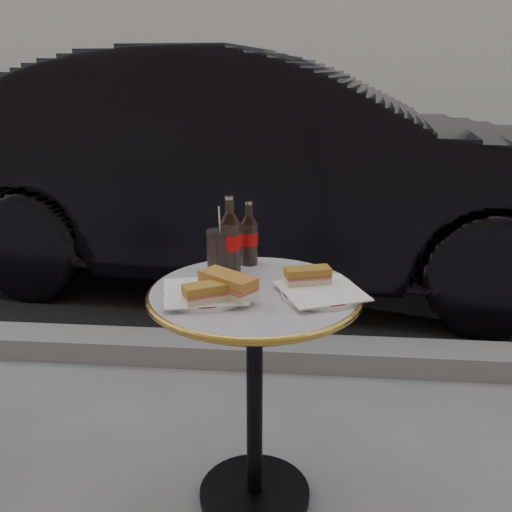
# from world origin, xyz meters

# --- Properties ---
(ground) EXTENTS (80.00, 80.00, 0.00)m
(ground) POSITION_xyz_m (0.00, 0.00, 0.00)
(ground) COLOR gray
(ground) RESTS_ON ground
(asphalt_road) EXTENTS (40.00, 8.00, 0.00)m
(asphalt_road) POSITION_xyz_m (0.00, 5.00, 0.00)
(asphalt_road) COLOR black
(asphalt_road) RESTS_ON ground
(curb) EXTENTS (40.00, 0.20, 0.12)m
(curb) POSITION_xyz_m (0.00, 0.90, 0.05)
(curb) COLOR gray
(curb) RESTS_ON ground
(bistro_table) EXTENTS (0.62, 0.62, 0.73)m
(bistro_table) POSITION_xyz_m (0.00, 0.00, 0.37)
(bistro_table) COLOR #BAB2C4
(bistro_table) RESTS_ON ground
(plate_left) EXTENTS (0.25, 0.25, 0.01)m
(plate_left) POSITION_xyz_m (-0.13, -0.06, 0.74)
(plate_left) COLOR white
(plate_left) RESTS_ON bistro_table
(plate_right) EXTENTS (0.27, 0.27, 0.01)m
(plate_right) POSITION_xyz_m (0.19, -0.02, 0.74)
(plate_right) COLOR white
(plate_right) RESTS_ON bistro_table
(sandwich_left_a) EXTENTS (0.15, 0.12, 0.05)m
(sandwich_left_a) POSITION_xyz_m (-0.11, -0.12, 0.77)
(sandwich_left_a) COLOR #AA792B
(sandwich_left_a) RESTS_ON plate_left
(sandwich_left_b) EXTENTS (0.18, 0.16, 0.06)m
(sandwich_left_b) POSITION_xyz_m (-0.07, -0.08, 0.77)
(sandwich_left_b) COLOR #B7732E
(sandwich_left_b) RESTS_ON plate_left
(sandwich_right) EXTENTS (0.14, 0.10, 0.05)m
(sandwich_right) POSITION_xyz_m (0.15, 0.03, 0.77)
(sandwich_right) COLOR #A06C28
(sandwich_right) RESTS_ON plate_right
(cola_bottle_left) EXTENTS (0.07, 0.07, 0.25)m
(cola_bottle_left) POSITION_xyz_m (-0.09, 0.14, 0.86)
(cola_bottle_left) COLOR black
(cola_bottle_left) RESTS_ON bistro_table
(cola_bottle_right) EXTENTS (0.07, 0.07, 0.21)m
(cola_bottle_right) POSITION_xyz_m (-0.04, 0.23, 0.84)
(cola_bottle_right) COLOR black
(cola_bottle_right) RESTS_ON bistro_table
(cola_glass) EXTENTS (0.08, 0.08, 0.14)m
(cola_glass) POSITION_xyz_m (-0.13, 0.13, 0.80)
(cola_glass) COLOR black
(cola_glass) RESTS_ON bistro_table
(parked_car) EXTENTS (1.96, 4.53, 1.45)m
(parked_car) POSITION_xyz_m (-0.10, 2.09, 0.72)
(parked_car) COLOR black
(parked_car) RESTS_ON ground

